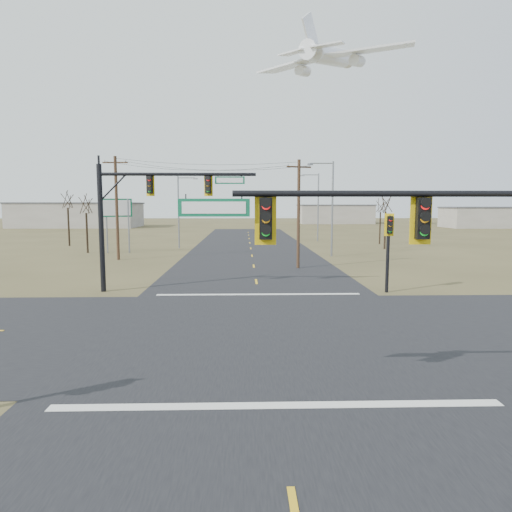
% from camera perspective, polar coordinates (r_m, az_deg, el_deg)
% --- Properties ---
extents(ground, '(320.00, 320.00, 0.00)m').
position_cam_1_polar(ground, '(19.76, 1.03, -9.15)').
color(ground, brown).
rests_on(ground, ground).
extents(road_ew, '(160.00, 14.00, 0.02)m').
position_cam_1_polar(road_ew, '(19.76, 1.03, -9.12)').
color(road_ew, black).
rests_on(road_ew, ground).
extents(road_ns, '(14.00, 160.00, 0.02)m').
position_cam_1_polar(road_ns, '(19.76, 1.03, -9.11)').
color(road_ns, black).
rests_on(road_ns, ground).
extents(stop_bar_near, '(12.00, 0.40, 0.01)m').
position_cam_1_polar(stop_bar_near, '(12.70, 2.64, -18.15)').
color(stop_bar_near, silver).
rests_on(stop_bar_near, road_ns).
extents(stop_bar_far, '(12.00, 0.40, 0.01)m').
position_cam_1_polar(stop_bar_far, '(27.05, 0.31, -4.81)').
color(stop_bar_far, silver).
rests_on(stop_bar_far, road_ns).
extents(mast_arm_near, '(10.32, 0.42, 6.19)m').
position_cam_1_polar(mast_arm_near, '(12.39, 19.86, 2.41)').
color(mast_arm_near, black).
rests_on(mast_arm_near, ground).
extents(mast_arm_far, '(9.53, 0.57, 7.72)m').
position_cam_1_polar(mast_arm_far, '(28.43, -13.40, 6.73)').
color(mast_arm_far, black).
rests_on(mast_arm_far, ground).
extents(pedestal_signal_ne, '(0.65, 0.57, 4.81)m').
position_cam_1_polar(pedestal_signal_ne, '(28.40, 16.29, 2.44)').
color(pedestal_signal_ne, black).
rests_on(pedestal_signal_ne, ground).
extents(utility_pole_near, '(2.10, 0.86, 8.98)m').
position_cam_1_polar(utility_pole_near, '(38.08, 5.34, 5.48)').
color(utility_pole_near, '#442E1D').
rests_on(utility_pole_near, ground).
extents(utility_pole_far, '(2.41, 0.28, 9.86)m').
position_cam_1_polar(utility_pole_far, '(45.74, -17.01, 5.92)').
color(utility_pole_far, '#442E1D').
rests_on(utility_pole_far, ground).
extents(highway_sign, '(2.98, 1.24, 5.95)m').
position_cam_1_polar(highway_sign, '(52.13, -16.95, 4.97)').
color(highway_sign, slate).
rests_on(highway_sign, ground).
extents(streetlight_a, '(2.70, 0.39, 9.65)m').
position_cam_1_polar(streetlight_a, '(47.30, 9.28, 6.50)').
color(streetlight_a, slate).
rests_on(streetlight_a, ground).
extents(streetlight_b, '(2.73, 0.43, 9.76)m').
position_cam_1_polar(streetlight_b, '(67.00, 7.60, 6.54)').
color(streetlight_b, slate).
rests_on(streetlight_b, ground).
extents(streetlight_c, '(2.43, 0.35, 8.69)m').
position_cam_1_polar(streetlight_c, '(56.04, -9.47, 5.92)').
color(streetlight_c, slate).
rests_on(streetlight_c, ground).
extents(bare_tree_a, '(3.50, 3.50, 6.88)m').
position_cam_1_polar(bare_tree_a, '(53.43, -20.51, 6.19)').
color(bare_tree_a, black).
rests_on(bare_tree_a, ground).
extents(bare_tree_b, '(3.37, 3.37, 7.51)m').
position_cam_1_polar(bare_tree_b, '(63.31, -22.51, 6.59)').
color(bare_tree_b, black).
rests_on(bare_tree_b, ground).
extents(bare_tree_c, '(3.48, 3.48, 7.05)m').
position_cam_1_polar(bare_tree_c, '(56.62, 15.93, 6.43)').
color(bare_tree_c, black).
rests_on(bare_tree_c, ground).
extents(bare_tree_d, '(3.11, 3.11, 6.48)m').
position_cam_1_polar(bare_tree_d, '(63.44, 15.32, 6.14)').
color(bare_tree_d, black).
rests_on(bare_tree_d, ground).
extents(warehouse_left, '(28.00, 14.00, 5.50)m').
position_cam_1_polar(warehouse_left, '(115.85, -21.39, 4.74)').
color(warehouse_left, '#A9A295').
rests_on(warehouse_left, ground).
extents(warehouse_mid, '(20.00, 12.00, 5.00)m').
position_cam_1_polar(warehouse_mid, '(131.61, 9.81, 5.14)').
color(warehouse_mid, '#A9A295').
rests_on(warehouse_mid, ground).
extents(warehouse_right, '(18.00, 10.00, 4.50)m').
position_cam_1_polar(warehouse_right, '(118.11, 26.74, 4.28)').
color(warehouse_right, '#A9A295').
rests_on(warehouse_right, ground).
extents(jet_airliner, '(30.97, 31.21, 14.09)m').
position_cam_1_polar(jet_airliner, '(101.30, 9.18, 23.49)').
color(jet_airliner, white).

